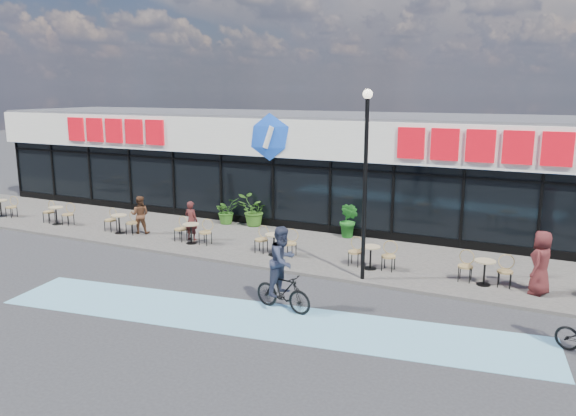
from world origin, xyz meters
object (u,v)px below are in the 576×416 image
Objects in this scene: pedestrian_a at (541,263)px; cyclist_a at (283,274)px; lamp_post at (365,170)px; patron_right at (140,215)px; potted_plant_left at (226,211)px; potted_plant_right at (349,220)px; bistro_set_0 at (2,206)px; potted_plant_mid at (253,211)px; patron_left at (191,221)px.

cyclist_a is at bearing -42.50° from pedestrian_a.
lamp_post is 5.44m from pedestrian_a.
potted_plant_left is at bearing -150.75° from patron_right.
lamp_post reaches higher than potted_plant_left.
pedestrian_a is (12.20, -3.31, 0.35)m from potted_plant_left.
cyclist_a reaches higher than pedestrian_a.
patron_right is (-2.19, -2.85, 0.20)m from potted_plant_left.
patron_right reaches higher than potted_plant_right.
bistro_set_0 is 1.17× the size of potted_plant_mid.
potted_plant_right is at bearing 11.84° from bistro_set_0.
potted_plant_right is 7.58m from pedestrian_a.
potted_plant_right reaches higher than potted_plant_left.
potted_plant_right is (5.42, 0.06, 0.13)m from potted_plant_left.
cyclist_a reaches higher than potted_plant_mid.
potted_plant_mid is 0.97× the size of potted_plant_right.
potted_plant_mid is at bearing 4.11° from potted_plant_left.
bistro_set_0 is at bearing 176.31° from lamp_post.
potted_plant_mid is (1.22, 0.09, 0.11)m from potted_plant_left.
potted_plant_mid is at bearing -107.32° from patron_left.
potted_plant_left is (-7.40, 4.23, -2.73)m from lamp_post.
lamp_post is 7.76m from patron_left.
patron_right reaches higher than bistro_set_0.
pedestrian_a reaches higher than bistro_set_0.
potted_plant_right is at bearing 177.79° from patron_right.
lamp_post is 3.10× the size of pedestrian_a.
patron_left reaches higher than potted_plant_right.
patron_left reaches higher than potted_plant_mid.
potted_plant_left is at bearing -83.88° from patron_left.
pedestrian_a is at bearing 10.83° from lamp_post.
bistro_set_0 is 10.26m from potted_plant_left.
patron_left is 12.00m from pedestrian_a.
potted_plant_left is 0.61× the size of pedestrian_a.
patron_right is at bearing 171.78° from lamp_post.
patron_right is at bearing -77.75° from pedestrian_a.
patron_left is at bearing 168.80° from lamp_post.
cyclist_a is at bearing 145.46° from patron_left.
patron_left is (-7.19, 1.42, -2.54)m from lamp_post.
potted_plant_right is 0.76× the size of pedestrian_a.
lamp_post is 4.22× the size of potted_plant_mid.
cyclist_a is at bearing -55.61° from potted_plant_mid.
patron_right is at bearing -159.09° from potted_plant_right.
cyclist_a is at bearing -49.28° from potted_plant_left.
potted_plant_mid is 0.89× the size of patron_left.
lamp_post is at bearing -65.19° from potted_plant_right.
lamp_post reaches higher than patron_right.
bistro_set_0 is at bearing -168.16° from potted_plant_right.
patron_left is 1.00× the size of patron_right.
pedestrian_a is 0.80× the size of cyclist_a.
cyclist_a reaches higher than patron_left.
potted_plant_right is 0.91× the size of patron_left.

